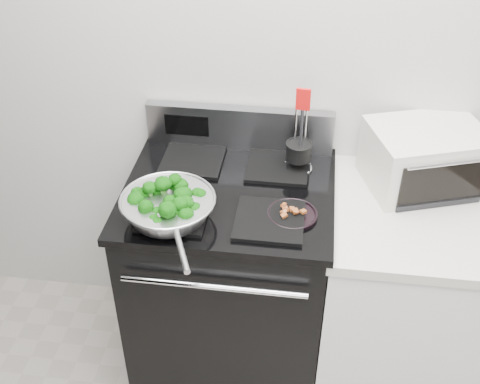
% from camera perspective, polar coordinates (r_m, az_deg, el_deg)
% --- Properties ---
extents(back_wall, '(4.00, 0.02, 2.70)m').
position_cam_1_polar(back_wall, '(2.33, 7.59, 12.59)').
color(back_wall, '#BBB8B1').
rests_on(back_wall, ground).
extents(gas_range, '(0.79, 0.69, 1.13)m').
position_cam_1_polar(gas_range, '(2.55, -0.96, -8.11)').
color(gas_range, black).
rests_on(gas_range, floor).
extents(counter, '(0.62, 0.68, 0.92)m').
position_cam_1_polar(counter, '(2.58, 14.46, -9.77)').
color(counter, white).
rests_on(counter, floor).
extents(skillet, '(0.34, 0.51, 0.07)m').
position_cam_1_polar(skillet, '(2.10, -6.82, -1.33)').
color(skillet, silver).
rests_on(skillet, gas_range).
extents(broccoli_pile, '(0.26, 0.26, 0.09)m').
position_cam_1_polar(broccoli_pile, '(2.09, -6.87, -0.87)').
color(broccoli_pile, black).
rests_on(broccoli_pile, skillet).
extents(bacon_plate, '(0.18, 0.18, 0.04)m').
position_cam_1_polar(bacon_plate, '(2.12, 4.99, -1.90)').
color(bacon_plate, black).
rests_on(bacon_plate, gas_range).
extents(utensil_holder, '(0.12, 0.12, 0.36)m').
position_cam_1_polar(utensil_holder, '(2.34, 5.56, 3.48)').
color(utensil_holder, silver).
rests_on(utensil_holder, gas_range).
extents(toaster_oven, '(0.49, 0.43, 0.24)m').
position_cam_1_polar(toaster_oven, '(2.37, 17.09, 3.15)').
color(toaster_oven, beige).
rests_on(toaster_oven, counter).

